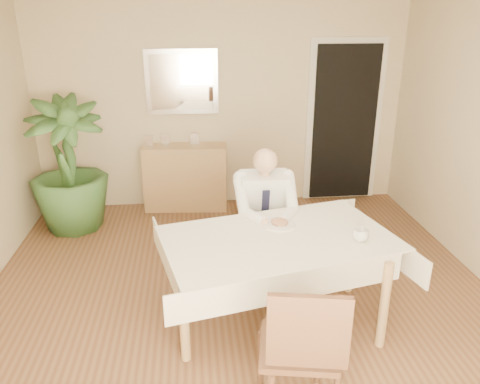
{
  "coord_description": "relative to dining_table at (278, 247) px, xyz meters",
  "views": [
    {
      "loc": [
        -0.37,
        -3.21,
        2.34
      ],
      "look_at": [
        0.0,
        0.35,
        0.95
      ],
      "focal_mm": 35.0,
      "sensor_mm": 36.0,
      "label": 1
    }
  ],
  "objects": [
    {
      "name": "room",
      "position": [
        -0.24,
        0.11,
        0.63
      ],
      "size": [
        5.0,
        5.02,
        2.6
      ],
      "color": "brown",
      "rests_on": "ground"
    },
    {
      "name": "doorway",
      "position": [
        1.31,
        2.57,
        0.33
      ],
      "size": [
        0.96,
        0.07,
        2.1
      ],
      "color": "white",
      "rests_on": "ground"
    },
    {
      "name": "mirror",
      "position": [
        -0.72,
        2.58,
        0.88
      ],
      "size": [
        0.86,
        0.04,
        0.76
      ],
      "color": "silver",
      "rests_on": "room"
    },
    {
      "name": "dining_table",
      "position": [
        0.0,
        0.0,
        0.0
      ],
      "size": [
        1.94,
        1.4,
        0.75
      ],
      "rotation": [
        0.0,
        0.0,
        0.23
      ],
      "color": "#A07A4F",
      "rests_on": "ground"
    },
    {
      "name": "chair_far",
      "position": [
        -0.0,
        0.88,
        -0.15
      ],
      "size": [
        0.47,
        0.47,
        0.92
      ],
      "rotation": [
        0.0,
        0.0,
        0.07
      ],
      "color": "#472516",
      "rests_on": "ground"
    },
    {
      "name": "chair_near",
      "position": [
        -0.03,
        -0.96,
        -0.13
      ],
      "size": [
        0.53,
        0.53,
        0.96
      ],
      "rotation": [
        0.0,
        0.0,
        -0.18
      ],
      "color": "#472516",
      "rests_on": "ground"
    },
    {
      "name": "seated_man",
      "position": [
        -0.0,
        0.59,
        0.02
      ],
      "size": [
        0.48,
        0.72,
        1.24
      ],
      "color": "white",
      "rests_on": "ground"
    },
    {
      "name": "plate",
      "position": [
        0.05,
        0.2,
        0.09
      ],
      "size": [
        0.26,
        0.26,
        0.02
      ],
      "primitive_type": "cylinder",
      "color": "white",
      "rests_on": "dining_table"
    },
    {
      "name": "food",
      "position": [
        0.05,
        0.2,
        0.11
      ],
      "size": [
        0.14,
        0.14,
        0.06
      ],
      "primitive_type": "ellipsoid",
      "color": "brown",
      "rests_on": "dining_table"
    },
    {
      "name": "knife",
      "position": [
        0.09,
        0.14,
        0.11
      ],
      "size": [
        0.01,
        0.13,
        0.01
      ],
      "primitive_type": "cylinder",
      "rotation": [
        1.57,
        0.0,
        0.0
      ],
      "color": "silver",
      "rests_on": "dining_table"
    },
    {
      "name": "fork",
      "position": [
        0.01,
        0.14,
        0.11
      ],
      "size": [
        0.01,
        0.13,
        0.01
      ],
      "primitive_type": "cylinder",
      "rotation": [
        1.57,
        0.0,
        0.0
      ],
      "color": "silver",
      "rests_on": "dining_table"
    },
    {
      "name": "coffee_mug",
      "position": [
        0.59,
        -0.12,
        0.13
      ],
      "size": [
        0.15,
        0.15,
        0.09
      ],
      "primitive_type": "imported",
      "rotation": [
        0.0,
        0.0,
        0.28
      ],
      "color": "white",
      "rests_on": "dining_table"
    },
    {
      "name": "sideboard",
      "position": [
        -0.72,
        2.43,
        -0.26
      ],
      "size": [
        1.04,
        0.42,
        0.81
      ],
      "primitive_type": "cube",
      "rotation": [
        0.0,
        0.0,
        -0.08
      ],
      "color": "#A07A4F",
      "rests_on": "ground"
    },
    {
      "name": "photo_frame_left",
      "position": [
        -1.14,
        2.44,
        0.21
      ],
      "size": [
        0.1,
        0.02,
        0.14
      ],
      "primitive_type": "cube",
      "color": "silver",
      "rests_on": "sideboard"
    },
    {
      "name": "photo_frame_center",
      "position": [
        -0.95,
        2.49,
        0.21
      ],
      "size": [
        0.1,
        0.02,
        0.14
      ],
      "primitive_type": "cube",
      "color": "silver",
      "rests_on": "sideboard"
    },
    {
      "name": "photo_frame_right",
      "position": [
        -0.59,
        2.49,
        0.21
      ],
      "size": [
        0.1,
        0.02,
        0.14
      ],
      "primitive_type": "cube",
      "color": "silver",
      "rests_on": "sideboard"
    },
    {
      "name": "potted_palm",
      "position": [
        -1.99,
        1.98,
        0.08
      ],
      "size": [
        1.06,
        1.06,
        1.5
      ],
      "primitive_type": "imported",
      "rotation": [
        0.0,
        0.0,
        0.32
      ],
      "color": "#305625",
      "rests_on": "ground"
    }
  ]
}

